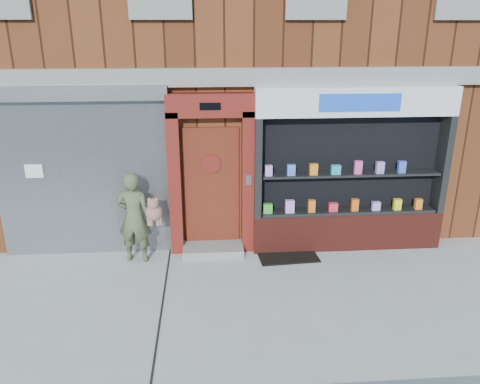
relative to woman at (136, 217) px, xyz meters
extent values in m
plane|color=#9E9E99|center=(2.08, -1.55, -0.83)|extent=(80.00, 80.00, 0.00)
cube|color=#522512|center=(2.08, 4.45, 3.17)|extent=(12.00, 8.00, 8.00)
cube|color=gray|center=(2.08, 0.37, 2.32)|extent=(12.00, 0.16, 0.30)
cube|color=gray|center=(-0.92, 0.39, 0.57)|extent=(3.00, 0.10, 2.80)
cube|color=slate|center=(-0.92, 0.33, 2.09)|extent=(3.10, 0.30, 0.24)
cube|color=white|center=(-1.72, 0.33, 0.77)|extent=(0.30, 0.01, 0.24)
cube|color=#601510|center=(0.68, 0.31, 0.47)|extent=(0.22, 0.28, 2.60)
cube|color=#601510|center=(1.98, 0.31, 0.47)|extent=(0.22, 0.28, 2.60)
cube|color=#601510|center=(1.33, 0.31, 1.87)|extent=(1.50, 0.28, 0.40)
cube|color=black|center=(1.33, 0.16, 1.87)|extent=(0.35, 0.01, 0.12)
cube|color=#5C1F10|center=(1.33, 0.42, 0.37)|extent=(1.00, 0.06, 2.20)
cylinder|color=black|center=(1.33, 0.38, 0.82)|extent=(0.28, 0.02, 0.28)
cylinder|color=#601510|center=(1.33, 0.37, 0.82)|extent=(0.34, 0.02, 0.34)
cube|color=gray|center=(1.33, 0.15, -0.76)|extent=(1.10, 0.55, 0.15)
cube|color=slate|center=(1.98, 0.16, 0.57)|extent=(0.10, 0.02, 0.18)
cube|color=maroon|center=(3.83, 0.25, -0.48)|extent=(3.50, 0.40, 0.70)
cube|color=black|center=(2.14, 0.25, 0.77)|extent=(0.12, 0.40, 1.80)
cube|color=black|center=(5.52, 0.25, 0.77)|extent=(0.12, 0.40, 1.80)
cube|color=black|center=(3.83, 0.44, 0.77)|extent=(3.30, 0.03, 1.80)
cube|color=black|center=(3.83, 0.25, -0.10)|extent=(3.20, 0.36, 0.06)
cube|color=black|center=(3.83, 0.25, 0.62)|extent=(3.20, 0.36, 0.04)
cube|color=white|center=(3.83, 0.25, 1.92)|extent=(3.50, 0.40, 0.50)
cube|color=blue|center=(3.83, 0.05, 1.92)|extent=(1.40, 0.01, 0.30)
cube|color=green|center=(2.33, 0.17, 0.02)|extent=(0.16, 0.09, 0.18)
cube|color=#C987F4|center=(2.73, 0.17, 0.05)|extent=(0.16, 0.09, 0.24)
cube|color=orange|center=(3.13, 0.17, 0.04)|extent=(0.12, 0.09, 0.23)
cube|color=#E92945|center=(3.53, 0.17, 0.01)|extent=(0.16, 0.09, 0.17)
cube|color=orange|center=(3.93, 0.17, 0.04)|extent=(0.13, 0.09, 0.23)
cube|color=#BA87F4|center=(4.33, 0.17, 0.01)|extent=(0.15, 0.09, 0.16)
cube|color=yellow|center=(4.73, 0.17, 0.03)|extent=(0.14, 0.09, 0.20)
cube|color=orange|center=(5.13, 0.17, 0.03)|extent=(0.13, 0.09, 0.20)
cube|color=#C188F6|center=(2.33, 0.17, 0.73)|extent=(0.12, 0.09, 0.19)
cube|color=#4173DF|center=(2.73, 0.17, 0.74)|extent=(0.14, 0.09, 0.19)
cube|color=orange|center=(3.13, 0.17, 0.74)|extent=(0.14, 0.09, 0.20)
cube|color=#249DB5|center=(3.53, 0.17, 0.72)|extent=(0.17, 0.09, 0.17)
cube|color=#DC4999|center=(3.93, 0.17, 0.76)|extent=(0.13, 0.09, 0.24)
cube|color=#A178D9|center=(4.33, 0.17, 0.75)|extent=(0.14, 0.09, 0.21)
cube|color=blue|center=(4.73, 0.17, 0.75)|extent=(0.13, 0.09, 0.22)
imported|color=#4D5639|center=(-0.03, 0.00, -0.01)|extent=(0.65, 0.48, 1.64)
sphere|color=#8F5B47|center=(0.32, -0.04, 0.09)|extent=(0.29, 0.29, 0.29)
sphere|color=#8F5B47|center=(0.32, -0.09, 0.27)|extent=(0.20, 0.20, 0.20)
sphere|color=#8F5B47|center=(0.26, -0.09, 0.35)|extent=(0.07, 0.07, 0.07)
sphere|color=#8F5B47|center=(0.38, -0.09, 0.35)|extent=(0.07, 0.07, 0.07)
cylinder|color=#8F5B47|center=(0.22, -0.04, -0.06)|extent=(0.07, 0.07, 0.18)
cylinder|color=#8F5B47|center=(0.42, -0.04, -0.06)|extent=(0.07, 0.07, 0.18)
cylinder|color=#8F5B47|center=(0.26, -0.06, -0.06)|extent=(0.07, 0.07, 0.18)
cylinder|color=#8F5B47|center=(0.38, -0.06, -0.06)|extent=(0.07, 0.07, 0.18)
cube|color=black|center=(2.68, -0.02, -0.82)|extent=(1.11, 0.82, 0.03)
camera|label=1|loc=(1.24, -7.61, 3.11)|focal=35.00mm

